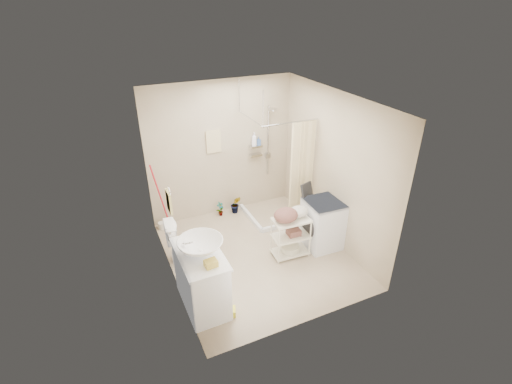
{
  "coord_description": "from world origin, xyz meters",
  "views": [
    {
      "loc": [
        -2.11,
        -4.55,
        3.88
      ],
      "look_at": [
        0.09,
        0.25,
        1.05
      ],
      "focal_mm": 26.0,
      "sensor_mm": 36.0,
      "label": 1
    }
  ],
  "objects_px": {
    "toilet": "(189,239)",
    "washing_machine": "(323,224)",
    "laundry_rack": "(291,234)",
    "vanity": "(202,279)"
  },
  "relations": [
    {
      "from": "vanity",
      "to": "washing_machine",
      "type": "distance_m",
      "value": 2.35
    },
    {
      "from": "washing_machine",
      "to": "laundry_rack",
      "type": "xyz_separation_m",
      "value": [
        -0.64,
        -0.02,
        -0.01
      ]
    },
    {
      "from": "vanity",
      "to": "laundry_rack",
      "type": "relative_size",
      "value": 1.21
    },
    {
      "from": "vanity",
      "to": "toilet",
      "type": "xyz_separation_m",
      "value": [
        0.12,
        1.1,
        -0.07
      ]
    },
    {
      "from": "vanity",
      "to": "laundry_rack",
      "type": "distance_m",
      "value": 1.73
    },
    {
      "from": "toilet",
      "to": "washing_machine",
      "type": "xyz_separation_m",
      "value": [
        2.18,
        -0.6,
        0.06
      ]
    },
    {
      "from": "vanity",
      "to": "toilet",
      "type": "distance_m",
      "value": 1.1
    },
    {
      "from": "vanity",
      "to": "laundry_rack",
      "type": "xyz_separation_m",
      "value": [
        1.66,
        0.48,
        -0.03
      ]
    },
    {
      "from": "vanity",
      "to": "toilet",
      "type": "height_order",
      "value": "vanity"
    },
    {
      "from": "toilet",
      "to": "washing_machine",
      "type": "height_order",
      "value": "washing_machine"
    }
  ]
}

